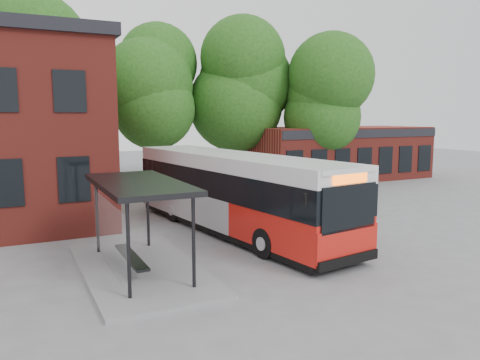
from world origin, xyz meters
name	(u,v)px	position (x,y,z in m)	size (l,w,h in m)	color
ground	(252,246)	(0.00, 0.00, 0.00)	(100.00, 100.00, 0.00)	slate
shop_row	(338,153)	(15.00, 14.00, 2.00)	(14.00, 6.20, 4.00)	maroon
bus_shelter	(140,226)	(-4.50, -1.00, 1.45)	(3.60, 7.00, 2.90)	black
bike_rail	(306,188)	(9.28, 10.00, 0.19)	(5.20, 0.10, 0.38)	black
tree_0	(43,105)	(-6.00, 16.00, 5.50)	(7.92, 7.92, 11.00)	#1D4C14
tree_1	(151,111)	(1.00, 17.00, 5.20)	(7.92, 7.92, 10.40)	#1D4C14
tree_2	(247,107)	(8.00, 16.00, 5.50)	(7.92, 7.92, 11.00)	#1D4C14
tree_3	(335,119)	(13.00, 12.00, 4.64)	(7.04, 7.04, 9.28)	#1D4C14
city_bus	(233,193)	(0.32, 2.28, 1.65)	(2.76, 12.97, 3.30)	red
bicycle_0	(282,188)	(6.87, 9.04, 0.49)	(0.65, 1.88, 0.99)	#242328
bicycle_1	(292,185)	(7.94, 9.60, 0.51)	(0.48, 1.70, 1.02)	black
bicycle_3	(299,184)	(8.43, 9.49, 0.55)	(0.51, 1.82, 1.09)	black
bicycle_4	(301,182)	(9.42, 10.83, 0.45)	(0.60, 1.71, 0.90)	black
bicycle_5	(311,182)	(9.90, 10.27, 0.49)	(0.46, 1.64, 0.98)	#0E451E
bicycle_6	(320,183)	(10.27, 9.82, 0.48)	(0.64, 1.85, 0.97)	black
bicycle_7	(333,181)	(11.22, 9.71, 0.54)	(0.51, 1.80, 1.08)	#480408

